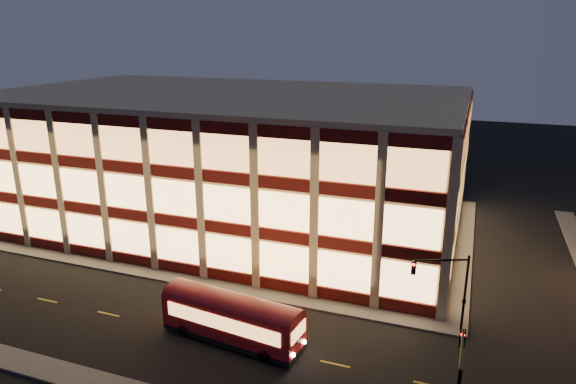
% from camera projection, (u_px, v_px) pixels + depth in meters
% --- Properties ---
extents(ground, '(200.00, 200.00, 0.00)m').
position_uv_depth(ground, '(174.00, 284.00, 44.09)').
color(ground, black).
rests_on(ground, ground).
extents(sidewalk_office_south, '(54.00, 2.00, 0.15)m').
position_uv_depth(sidewalk_office_south, '(151.00, 273.00, 45.95)').
color(sidewalk_office_south, '#514F4C').
rests_on(sidewalk_office_south, ground).
extents(sidewalk_office_east, '(2.00, 30.00, 0.15)m').
position_uv_depth(sidewalk_office_east, '(463.00, 246.00, 51.68)').
color(sidewalk_office_east, '#514F4C').
rests_on(sidewalk_office_east, ground).
extents(sidewalk_near, '(100.00, 2.00, 0.15)m').
position_uv_depth(sidewalk_near, '(61.00, 373.00, 32.42)').
color(sidewalk_near, '#514F4C').
rests_on(sidewalk_near, ground).
extents(office_building, '(50.45, 30.45, 14.50)m').
position_uv_depth(office_building, '(229.00, 156.00, 58.04)').
color(office_building, tan).
rests_on(office_building, ground).
extents(traffic_signal_far, '(3.79, 1.87, 6.00)m').
position_uv_depth(traffic_signal_far, '(447.00, 281.00, 35.72)').
color(traffic_signal_far, black).
rests_on(traffic_signal_far, ground).
extents(traffic_signal_near, '(0.32, 4.45, 6.00)m').
position_uv_depth(traffic_signal_near, '(458.00, 384.00, 25.20)').
color(traffic_signal_near, black).
rests_on(traffic_signal_near, ground).
extents(trolley_bus, '(10.45, 3.76, 3.46)m').
position_uv_depth(trolley_bus, '(232.00, 316.00, 35.49)').
color(trolley_bus, maroon).
rests_on(trolley_bus, ground).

